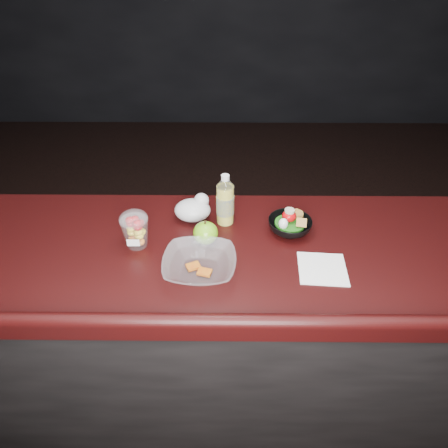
# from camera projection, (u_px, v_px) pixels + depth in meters

# --- Properties ---
(room_shell) EXTENTS (8.00, 8.00, 8.00)m
(room_shell) POSITION_uv_depth(u_px,v_px,m) (227.00, 8.00, 0.72)
(room_shell) COLOR black
(room_shell) RESTS_ON ground
(counter) EXTENTS (4.06, 0.71, 1.02)m
(counter) POSITION_uv_depth(u_px,v_px,m) (226.00, 338.00, 1.74)
(counter) COLOR black
(counter) RESTS_ON ground
(lemonade_bottle) EXTENTS (0.07, 0.07, 0.21)m
(lemonade_bottle) POSITION_uv_depth(u_px,v_px,m) (225.00, 203.00, 1.52)
(lemonade_bottle) COLOR gold
(lemonade_bottle) RESTS_ON counter
(fruit_cup) EXTENTS (0.10, 0.10, 0.14)m
(fruit_cup) POSITION_uv_depth(u_px,v_px,m) (135.00, 229.00, 1.41)
(fruit_cup) COLOR white
(fruit_cup) RESTS_ON counter
(green_apple) EXTENTS (0.09, 0.09, 0.09)m
(green_apple) POSITION_uv_depth(u_px,v_px,m) (206.00, 233.00, 1.44)
(green_apple) COLOR #4F9210
(green_apple) RESTS_ON counter
(plastic_bag) EXTENTS (0.14, 0.12, 0.10)m
(plastic_bag) POSITION_uv_depth(u_px,v_px,m) (194.00, 209.00, 1.56)
(plastic_bag) COLOR silver
(plastic_bag) RESTS_ON counter
(snack_bowl) EXTENTS (0.17, 0.17, 0.09)m
(snack_bowl) POSITION_uv_depth(u_px,v_px,m) (289.00, 225.00, 1.50)
(snack_bowl) COLOR black
(snack_bowl) RESTS_ON counter
(takeout_bowl) EXTENTS (0.25, 0.25, 0.06)m
(takeout_bowl) POSITION_uv_depth(u_px,v_px,m) (200.00, 265.00, 1.32)
(takeout_bowl) COLOR silver
(takeout_bowl) RESTS_ON counter
(paper_napkin) EXTENTS (0.17, 0.17, 0.00)m
(paper_napkin) POSITION_uv_depth(u_px,v_px,m) (322.00, 269.00, 1.35)
(paper_napkin) COLOR white
(paper_napkin) RESTS_ON counter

